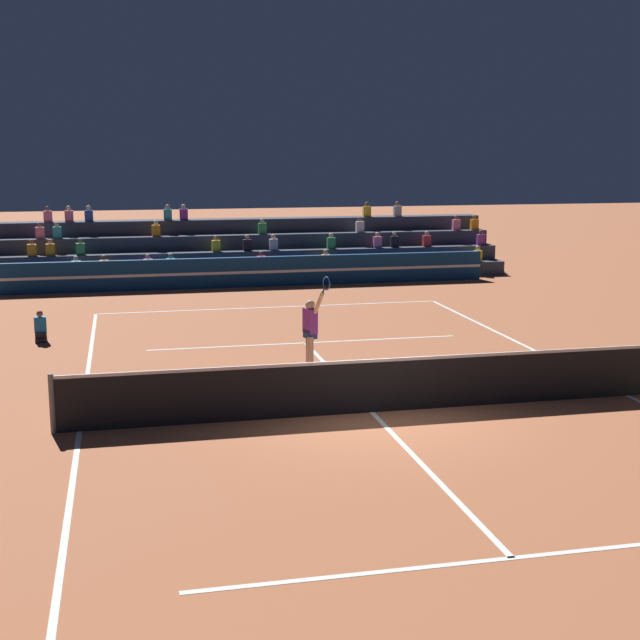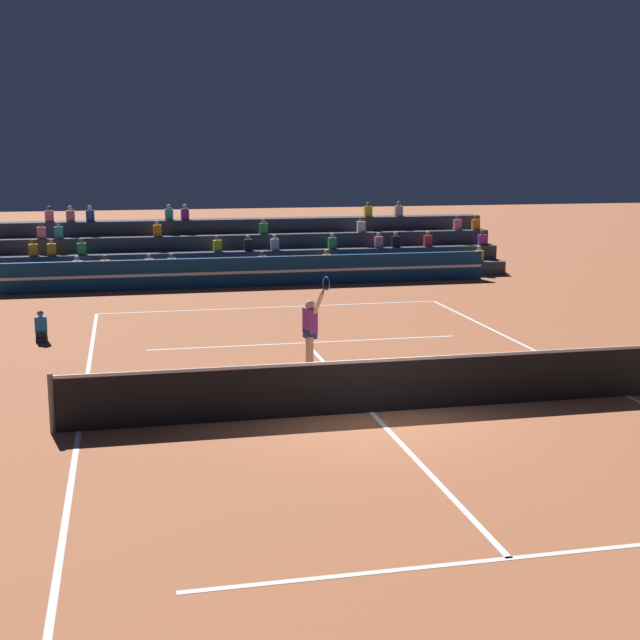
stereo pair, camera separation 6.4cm
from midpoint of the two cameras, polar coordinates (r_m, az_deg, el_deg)
ground_plane at (r=17.41m, az=3.41°, el=-5.92°), size 120.00×120.00×0.00m
court_lines at (r=17.41m, az=3.41°, el=-5.90°), size 11.10×23.90×0.01m
tennis_net at (r=17.26m, az=3.43°, el=-4.19°), size 12.00×0.10×1.10m
sponsor_banner_wall at (r=33.09m, az=-4.32°, el=3.10°), size 18.00×0.26×1.10m
bleacher_stand at (r=36.17m, az=-5.05°, el=4.21°), size 20.88×3.80×2.83m
ball_kid_courtside at (r=24.67m, az=-17.34°, el=-0.58°), size 0.30×0.36×0.84m
tennis_player at (r=19.99m, az=-0.52°, el=-0.78°), size 0.44×1.17×2.40m
tennis_ball at (r=18.33m, az=2.29°, el=-4.93°), size 0.07×0.07×0.07m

